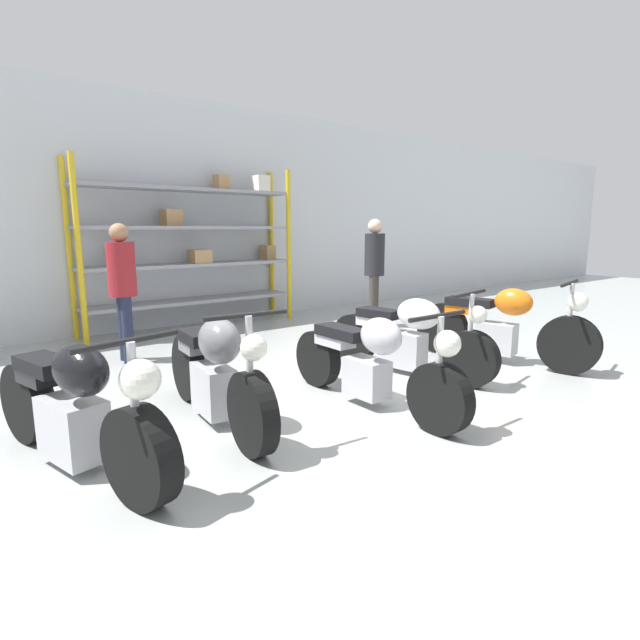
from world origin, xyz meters
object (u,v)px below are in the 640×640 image
object	(u,v)px
motorcycle_black	(77,410)
motorcycle_grey	(216,372)
motorcycle_white	(408,337)
motorcycle_orange	(502,326)
motorcycle_silver	(372,362)
person_near_rack	(374,264)
shelving_rack	(193,243)
person_browsing	(122,282)

from	to	relation	value
motorcycle_black	motorcycle_grey	size ratio (longest dim) A/B	1.03
motorcycle_white	motorcycle_orange	bearing A→B (deg)	62.07
motorcycle_black	motorcycle_silver	bearing A→B (deg)	68.35
motorcycle_black	person_near_rack	distance (m)	5.53
shelving_rack	motorcycle_white	distance (m)	4.09
motorcycle_grey	motorcycle_white	distance (m)	2.32
shelving_rack	motorcycle_silver	distance (m)	4.53
person_browsing	person_near_rack	bearing A→B (deg)	179.67
motorcycle_grey	motorcycle_silver	world-z (taller)	motorcycle_grey
shelving_rack	motorcycle_orange	xyz separation A→B (m)	(1.91, -4.31, -0.91)
shelving_rack	person_near_rack	world-z (taller)	shelving_rack
motorcycle_black	motorcycle_silver	xyz separation A→B (m)	(2.35, -0.33, -0.01)
motorcycle_grey	motorcycle_black	bearing A→B (deg)	-75.49
motorcycle_orange	motorcycle_silver	bearing A→B (deg)	-100.09
shelving_rack	motorcycle_silver	world-z (taller)	shelving_rack
motorcycle_white	motorcycle_orange	distance (m)	1.27
motorcycle_silver	person_near_rack	size ratio (longest dim) A/B	1.22
shelving_rack	person_browsing	xyz separation A→B (m)	(-1.57, -1.48, -0.39)
motorcycle_silver	person_browsing	xyz separation A→B (m)	(-1.22, 2.94, 0.55)
motorcycle_grey	motorcycle_orange	size ratio (longest dim) A/B	0.94
motorcycle_grey	motorcycle_silver	xyz separation A→B (m)	(1.27, -0.50, -0.03)
motorcycle_black	person_near_rack	xyz separation A→B (m)	(4.98, 2.33, 0.60)
motorcycle_silver	motorcycle_orange	size ratio (longest dim) A/B	1.00
motorcycle_black	motorcycle_grey	xyz separation A→B (m)	(1.08, 0.17, 0.02)
shelving_rack	motorcycle_orange	distance (m)	4.80
person_browsing	person_near_rack	distance (m)	3.86
motorcycle_orange	person_browsing	bearing A→B (deg)	-142.08
motorcycle_grey	person_browsing	distance (m)	2.50
motorcycle_black	motorcycle_grey	bearing A→B (deg)	85.16
shelving_rack	motorcycle_black	world-z (taller)	shelving_rack
motorcycle_grey	person_near_rack	world-z (taller)	person_near_rack
motorcycle_black	person_near_rack	size ratio (longest dim) A/B	1.19
motorcycle_grey	person_browsing	size ratio (longest dim) A/B	1.22
shelving_rack	motorcycle_white	bearing A→B (deg)	-79.86
person_browsing	motorcycle_silver	bearing A→B (deg)	116.55
motorcycle_black	person_near_rack	world-z (taller)	person_near_rack
shelving_rack	motorcycle_black	xyz separation A→B (m)	(-2.70, -4.10, -0.93)
motorcycle_orange	person_browsing	world-z (taller)	person_browsing
motorcycle_orange	person_browsing	xyz separation A→B (m)	(-3.48, 2.82, 0.52)
shelving_rack	motorcycle_white	xyz separation A→B (m)	(0.70, -3.92, -0.94)
motorcycle_grey	motorcycle_orange	bearing A→B (deg)	89.47
motorcycle_black	person_browsing	world-z (taller)	person_browsing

